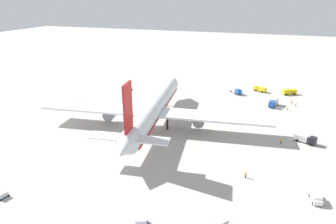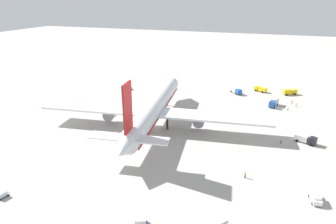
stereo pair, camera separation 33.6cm
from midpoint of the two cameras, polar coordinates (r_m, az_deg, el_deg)
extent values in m
plane|color=#ADA8A0|center=(107.85, -2.39, -2.43)|extent=(600.00, 600.00, 0.00)
cylinder|color=silver|center=(105.24, -2.45, 1.06)|extent=(59.70, 13.97, 6.23)
cone|color=silver|center=(135.15, 0.92, 5.68)|extent=(5.74, 6.70, 6.10)
cone|color=silver|center=(76.66, -8.54, -7.26)|extent=(6.95, 6.68, 5.91)
cube|color=red|center=(77.05, -7.63, 0.84)|extent=(6.01, 1.28, 13.11)
cube|color=silver|center=(81.96, -11.37, -4.52)|extent=(5.67, 10.43, 0.36)
cube|color=silver|center=(78.30, -3.35, -5.38)|extent=(5.67, 10.43, 0.36)
cube|color=silver|center=(110.09, -13.77, 0.86)|extent=(13.77, 37.75, 0.70)
cylinder|color=slate|center=(109.55, -10.83, -0.31)|extent=(6.03, 4.66, 3.96)
cube|color=silver|center=(99.89, 9.21, -0.91)|extent=(13.77, 37.75, 0.70)
cylinder|color=slate|center=(101.99, 6.07, -1.62)|extent=(5.50, 4.36, 3.73)
cylinder|color=black|center=(125.99, -0.09, 2.10)|extent=(0.70, 0.70, 3.88)
cylinder|color=black|center=(105.77, -5.49, -1.86)|extent=(0.70, 0.70, 3.88)
cylinder|color=black|center=(103.34, -0.06, -2.33)|extent=(0.70, 0.70, 3.88)
cube|color=red|center=(105.84, -2.43, 0.19)|extent=(57.30, 13.35, 0.50)
cube|color=silver|center=(63.56, 9.59, -19.94)|extent=(4.01, 4.26, 2.55)
cylinder|color=black|center=(65.39, 9.80, -20.05)|extent=(0.79, 0.89, 0.90)
cube|color=yellow|center=(152.55, 16.60, 4.42)|extent=(2.73, 2.53, 1.87)
cube|color=yellow|center=(151.21, 17.67, 4.13)|extent=(3.52, 4.26, 1.76)
cube|color=black|center=(152.70, 16.42, 4.63)|extent=(1.71, 0.83, 0.82)
cylinder|color=black|center=(151.80, 16.43, 3.98)|extent=(0.65, 0.94, 0.90)
cylinder|color=black|center=(153.68, 16.82, 4.15)|extent=(0.65, 0.94, 0.90)
cylinder|color=black|center=(150.19, 17.70, 3.66)|extent=(0.65, 0.94, 0.90)
cylinder|color=black|center=(152.09, 18.08, 3.83)|extent=(0.65, 0.94, 0.90)
cube|color=black|center=(103.26, 26.04, -4.95)|extent=(2.85, 2.68, 2.06)
cube|color=#B2B2B7|center=(104.16, 24.24, -4.50)|extent=(3.67, 4.56, 1.79)
cube|color=black|center=(102.90, 26.44, -4.79)|extent=(1.78, 0.84, 0.91)
cylinder|color=black|center=(104.73, 26.05, -5.21)|extent=(0.63, 0.94, 0.90)
cylinder|color=black|center=(102.72, 25.65, -5.65)|extent=(0.63, 0.94, 0.90)
cylinder|color=black|center=(105.73, 23.96, -4.61)|extent=(0.63, 0.94, 0.90)
cylinder|color=black|center=(103.75, 23.52, -5.03)|extent=(0.63, 0.94, 0.90)
cube|color=#194CA5|center=(130.59, 19.32, 1.40)|extent=(2.58, 2.64, 2.29)
cube|color=#B2B2B7|center=(134.00, 19.78, 1.89)|extent=(4.72, 3.22, 2.54)
cube|color=black|center=(129.73, 19.26, 1.55)|extent=(0.55, 1.78, 1.01)
cylinder|color=black|center=(130.90, 19.74, 0.86)|extent=(0.95, 0.53, 0.90)
cylinder|color=black|center=(131.40, 18.84, 1.05)|extent=(0.95, 0.53, 0.90)
cylinder|color=black|center=(134.99, 20.26, 1.40)|extent=(0.95, 0.53, 0.90)
cylinder|color=black|center=(135.48, 19.38, 1.58)|extent=(0.95, 0.53, 0.90)
cube|color=#194CA5|center=(144.05, 13.45, 3.79)|extent=(3.01, 3.02, 2.04)
cube|color=#B2B2B7|center=(146.99, 12.63, 4.19)|extent=(4.68, 4.48, 1.96)
cube|color=black|center=(143.34, 13.63, 3.90)|extent=(1.28, 1.44, 0.90)
cylinder|color=black|center=(145.13, 13.73, 3.47)|extent=(0.88, 0.82, 0.90)
cylinder|color=black|center=(143.90, 13.01, 3.38)|extent=(0.88, 0.82, 0.90)
cylinder|color=black|center=(148.58, 12.76, 3.97)|extent=(0.88, 0.82, 0.90)
cylinder|color=black|center=(147.38, 12.05, 3.88)|extent=(0.88, 0.82, 0.90)
cube|color=yellow|center=(152.77, 23.03, 3.64)|extent=(2.80, 2.76, 2.02)
cube|color=yellow|center=(150.82, 21.91, 3.61)|extent=(3.87, 4.58, 2.12)
cube|color=black|center=(153.01, 23.27, 3.83)|extent=(1.55, 0.96, 0.89)
cylinder|color=black|center=(153.76, 22.71, 3.40)|extent=(0.72, 0.93, 0.90)
cylinder|color=black|center=(152.12, 23.13, 3.16)|extent=(0.72, 0.93, 0.90)
cylinder|color=black|center=(151.50, 21.37, 3.34)|extent=(0.72, 0.93, 0.90)
cylinder|color=black|center=(149.83, 21.78, 3.09)|extent=(0.72, 0.93, 0.90)
cube|color=white|center=(77.45, 26.47, -14.51)|extent=(4.55, 2.50, 1.10)
cube|color=white|center=(76.83, 26.61, -14.10)|extent=(2.99, 2.07, 0.55)
cylinder|color=black|center=(78.61, 25.48, -14.25)|extent=(0.67, 0.32, 0.64)
cylinder|color=black|center=(79.14, 26.80, -14.24)|extent=(0.67, 0.32, 0.64)
cylinder|color=black|center=(76.38, 25.98, -15.46)|extent=(0.67, 0.32, 0.64)
cylinder|color=black|center=(76.93, 27.35, -15.44)|extent=(0.67, 0.32, 0.64)
cube|color=gray|center=(149.31, -7.24, 4.34)|extent=(2.93, 2.01, 0.15)
cylinder|color=#333338|center=(148.14, -7.65, 4.19)|extent=(0.60, 0.23, 0.08)
cube|color=silver|center=(149.14, -7.25, 4.56)|extent=(2.48, 1.77, 1.04)
cylinder|color=black|center=(148.16, -7.29, 4.18)|extent=(0.42, 0.21, 0.40)
cylinder|color=black|center=(149.05, -7.70, 4.26)|extent=(0.42, 0.21, 0.40)
cylinder|color=black|center=(149.62, -6.78, 4.37)|extent=(0.42, 0.21, 0.40)
cylinder|color=black|center=(150.50, -7.19, 4.45)|extent=(0.42, 0.21, 0.40)
cube|color=#26598C|center=(64.86, -5.04, -20.39)|extent=(2.28, 2.87, 0.15)
cylinder|color=#333338|center=(64.83, -3.56, -20.36)|extent=(0.31, 0.58, 0.08)
cube|color=silver|center=(64.51, -5.05, -20.03)|extent=(2.00, 2.45, 0.92)
cylinder|color=black|center=(65.41, -4.13, -20.01)|extent=(0.27, 0.41, 0.40)
cylinder|color=black|center=(65.47, -5.92, -20.04)|extent=(0.27, 0.41, 0.40)
cube|color=#26598C|center=(80.86, -28.98, -13.91)|extent=(2.71, 1.94, 0.15)
cylinder|color=#333338|center=(81.38, -28.03, -13.49)|extent=(0.60, 0.22, 0.08)
cube|color=silver|center=(80.55, -29.05, -13.57)|extent=(2.30, 1.71, 1.03)
cylinder|color=black|center=(81.76, -28.64, -13.50)|extent=(0.42, 0.21, 0.40)
cylinder|color=black|center=(80.67, -28.13, -13.89)|extent=(0.42, 0.21, 0.40)
cylinder|color=black|center=(80.05, -29.30, -14.42)|extent=(0.42, 0.21, 0.40)
cylinder|color=#3F3F47|center=(136.44, 23.34, 1.14)|extent=(0.35, 0.35, 0.81)
cylinder|color=yellow|center=(136.22, 23.39, 1.42)|extent=(0.44, 0.44, 0.60)
sphere|color=#8C6647|center=(136.09, 23.41, 1.58)|extent=(0.22, 0.22, 0.22)
cylinder|color=#3F3F47|center=(139.59, 22.66, 1.69)|extent=(0.38, 0.38, 0.86)
cylinder|color=orange|center=(139.36, 22.70, 1.98)|extent=(0.48, 0.48, 0.65)
sphere|color=tan|center=(139.23, 22.73, 2.15)|extent=(0.23, 0.23, 0.23)
cylinder|color=black|center=(80.24, 14.63, -11.82)|extent=(0.45, 0.45, 0.85)
cylinder|color=orange|center=(79.84, 14.68, -11.37)|extent=(0.56, 0.56, 0.64)
sphere|color=#8C6647|center=(79.61, 14.71, -11.10)|extent=(0.23, 0.23, 0.23)
cylinder|color=#3F3F47|center=(130.46, 22.00, 0.47)|extent=(0.41, 0.41, 0.84)
cylinder|color=#B2F219|center=(130.22, 22.04, 0.77)|extent=(0.52, 0.52, 0.63)
sphere|color=beige|center=(130.08, 22.07, 0.95)|extent=(0.23, 0.23, 0.23)
cylinder|color=#3F3F47|center=(100.68, 20.86, -5.44)|extent=(0.43, 0.43, 0.88)
cylinder|color=orange|center=(100.36, 20.91, -5.04)|extent=(0.54, 0.54, 0.66)
sphere|color=beige|center=(100.17, 20.95, -4.81)|extent=(0.24, 0.24, 0.24)
cone|color=orange|center=(147.59, 3.82, 4.27)|extent=(0.36, 0.36, 0.55)
cone|color=orange|center=(142.31, -16.43, 2.78)|extent=(0.36, 0.36, 0.55)
camera|label=1|loc=(0.17, -89.91, 0.03)|focal=31.88mm
camera|label=2|loc=(0.17, 90.09, -0.03)|focal=31.88mm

